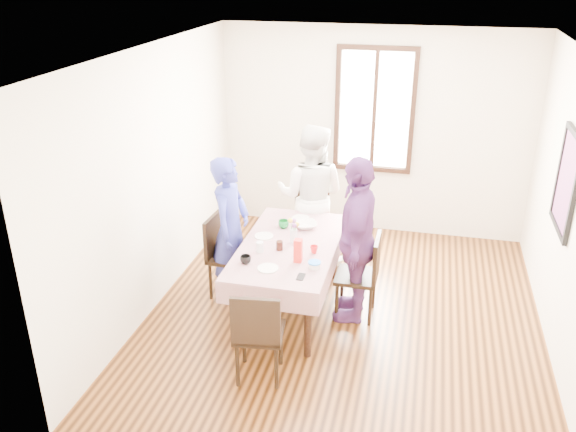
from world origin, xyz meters
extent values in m
plane|color=black|center=(0.00, 0.00, 0.00)|extent=(4.50, 4.50, 0.00)
plane|color=beige|center=(0.00, 2.25, 1.35)|extent=(4.00, 0.00, 4.00)
plane|color=beige|center=(2.00, 0.00, 1.35)|extent=(0.00, 4.50, 4.50)
cube|color=black|center=(0.00, 2.23, 1.65)|extent=(1.02, 0.06, 1.62)
cube|color=white|center=(0.00, 2.24, 1.65)|extent=(0.90, 0.02, 1.50)
cube|color=red|center=(1.98, 0.30, 1.55)|extent=(0.04, 0.76, 0.96)
cube|color=black|center=(-0.59, -0.02, 0.38)|extent=(0.84, 1.65, 0.75)
cube|color=#5D0213|center=(-0.59, -0.02, 0.76)|extent=(0.96, 1.77, 0.01)
cube|color=black|center=(-1.29, 0.14, 0.46)|extent=(0.44, 0.44, 0.91)
cube|color=black|center=(0.11, 0.03, 0.46)|extent=(0.42, 0.42, 0.91)
cube|color=black|center=(-0.59, 1.12, 0.46)|extent=(0.47, 0.47, 0.91)
cube|color=black|center=(-0.59, -1.15, 0.46)|extent=(0.47, 0.47, 0.91)
imported|color=#33389B|center=(-1.27, 0.14, 0.80)|extent=(0.42, 0.61, 1.59)
imported|color=white|center=(-0.59, 1.10, 0.86)|extent=(0.86, 0.69, 1.73)
imported|color=#5C2D69|center=(0.09, 0.03, 0.87)|extent=(0.48, 1.04, 1.74)
imported|color=black|center=(-0.90, -0.51, 0.80)|extent=(0.14, 0.14, 0.08)
imported|color=red|center=(-0.30, -0.14, 0.80)|extent=(0.10, 0.10, 0.08)
imported|color=#0C7226|center=(-0.74, 0.36, 0.81)|extent=(0.11, 0.11, 0.09)
imported|color=white|center=(-0.51, 0.42, 0.79)|extent=(0.31, 0.31, 0.06)
cube|color=red|center=(-0.42, -0.36, 0.88)|extent=(0.07, 0.07, 0.23)
cylinder|color=white|center=(-0.24, -0.45, 0.79)|extent=(0.11, 0.11, 0.05)
cylinder|color=black|center=(-0.65, -0.16, 0.81)|extent=(0.07, 0.07, 0.09)
cylinder|color=silver|center=(-0.83, -0.25, 0.82)|extent=(0.08, 0.08, 0.11)
cube|color=black|center=(-0.33, -0.65, 0.77)|extent=(0.07, 0.13, 0.01)
cylinder|color=silver|center=(-0.55, 0.04, 0.84)|extent=(0.07, 0.07, 0.15)
cylinder|color=white|center=(-0.89, 0.10, 0.77)|extent=(0.20, 0.20, 0.01)
cylinder|color=white|center=(-0.61, 0.64, 0.77)|extent=(0.20, 0.20, 0.01)
cylinder|color=white|center=(-0.66, -0.57, 0.77)|extent=(0.20, 0.20, 0.01)
cylinder|color=blue|center=(-0.24, -0.45, 0.82)|extent=(0.12, 0.12, 0.01)
camera|label=1|loc=(0.68, -5.35, 3.49)|focal=37.37mm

